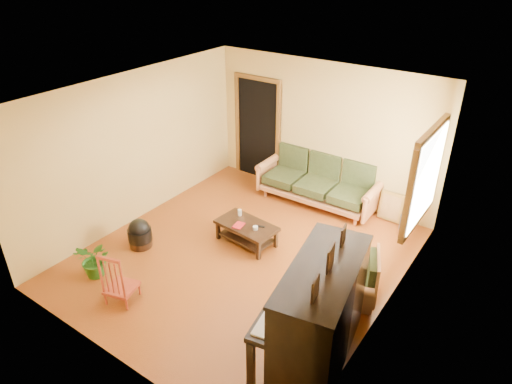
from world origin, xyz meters
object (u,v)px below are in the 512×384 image
Objects in this scene: armchair at (352,276)px; ceramic_crock at (406,223)px; red_chair at (119,276)px; footstool at (140,236)px; sofa at (318,180)px; piano at (320,318)px; potted_plant at (95,259)px; coffee_table at (247,233)px.

ceramic_crock is (0.05, 2.16, -0.25)m from armchair.
armchair is at bearing 18.95° from red_chair.
sofa is at bearing 60.34° from footstool.
piano is 3.49m from potted_plant.
armchair is 0.48× the size of piano.
red_chair is at bearing -123.34° from ceramic_crock.
potted_plant is (-3.34, -3.85, 0.16)m from ceramic_crock.
armchair is 3.15m from red_chair.
piano is at bearing 7.22° from potted_plant.
red_chair is at bearing -178.49° from piano.
ceramic_crock is 5.10m from potted_plant.
sofa is at bearing 67.06° from potted_plant.
piano is 4.14× the size of footstool.
footstool is at bearing -138.89° from ceramic_crock.
sofa reaches higher than red_chair.
piano is 2.80m from red_chair.
armchair is 2.00× the size of footstool.
ceramic_crock is (3.38, 2.95, -0.05)m from footstool.
sofa is 2.27× the size of coffee_table.
ceramic_crock is (-0.10, 3.41, -0.57)m from piano.
sofa reaches higher than coffee_table.
armchair is at bearing 13.38° from footstool.
red_chair is at bearing -167.17° from armchair.
piano reaches higher than red_chair.
footstool is at bearing 162.18° from piano.
coffee_table is at bearing 149.63° from armchair.
ceramic_crock is at bearing -0.01° from sofa.
armchair is 3.69m from potted_plant.
red_chair is (-0.60, -2.09, 0.23)m from coffee_table.
footstool reaches higher than ceramic_crock.
coffee_table is 1.73m from footstool.
armchair is 2.87× the size of ceramic_crock.
ceramic_crock is (1.72, 0.03, -0.35)m from sofa.
armchair is at bearing 86.76° from piano.
potted_plant is (0.05, -0.90, 0.11)m from footstool.
red_chair is (0.76, -1.03, 0.23)m from footstool.
sofa is 4.15m from potted_plant.
red_chair is 4.77m from ceramic_crock.
piano reaches higher than sofa.
red_chair is at bearing -103.98° from sofa.
coffee_table is 0.62× the size of piano.
piano is (1.82, -3.38, 0.22)m from sofa.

